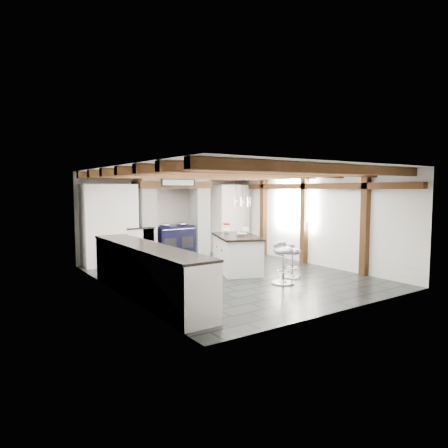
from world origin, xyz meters
TOP-DOWN VIEW (x-y plane):
  - ground at (0.00, 0.00)m, footprint 6.00×6.00m
  - room_shell at (-0.61, 1.42)m, footprint 6.00×6.03m
  - range_cooker at (0.00, 2.68)m, footprint 1.00×0.63m
  - kitchen_island at (0.43, 0.36)m, footprint 1.43×1.87m
  - bar_stool_near at (0.99, -0.86)m, footprint 0.45×0.45m
  - bar_stool_far at (0.46, -1.16)m, footprint 0.51×0.51m

SIDE VIEW (x-z plane):
  - ground at x=0.00m, z-range 0.00..0.00m
  - kitchen_island at x=0.43m, z-range -0.13..0.97m
  - bar_stool_near at x=0.99m, z-range 0.09..0.81m
  - range_cooker at x=0.00m, z-range -0.03..0.96m
  - bar_stool_far at x=0.46m, z-range 0.10..0.95m
  - room_shell at x=-0.61m, z-range -1.93..4.07m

